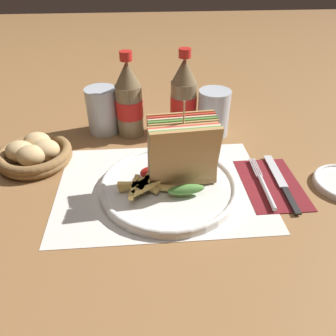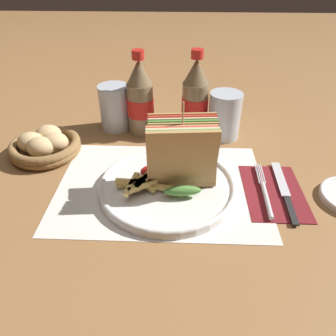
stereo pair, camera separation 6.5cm
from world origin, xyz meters
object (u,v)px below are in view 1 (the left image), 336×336
Objects in this scene: plate_main at (169,186)px; fork at (264,187)px; coke_bottle_near at (129,101)px; knife at (281,182)px; glass_far at (103,110)px; coke_bottle_far at (184,97)px; club_sandwich at (183,154)px; bread_basket at (35,154)px; glass_near at (213,116)px.

plate_main reaches higher than fork.
knife is at bearing -38.24° from coke_bottle_near.
knife is 0.47m from glass_far.
coke_bottle_far is (-0.17, 0.26, 0.08)m from knife.
coke_bottle_near is 1.00× the size of coke_bottle_far.
glass_far is (-0.17, 0.26, -0.02)m from club_sandwich.
plate_main is 1.70× the size of bread_basket.
coke_bottle_far is at bearing 159.46° from glass_near.
club_sandwich reaches higher than fork.
glass_near is 0.44m from bread_basket.
glass_near is at bearing 106.06° from fork.
coke_bottle_far is (0.03, 0.25, 0.01)m from club_sandwich.
club_sandwich is 1.00× the size of fork.
coke_bottle_far is (0.06, 0.25, 0.08)m from plate_main.
plate_main is 1.60× the size of club_sandwich.
coke_bottle_near reaches higher than fork.
plate_main is at bearing -23.25° from bread_basket.
glass_far is at bearing 142.71° from fork.
glass_far is at bearing 44.14° from bread_basket.
bread_basket is at bearing 159.39° from club_sandwich.
club_sandwich is at bearing -97.22° from coke_bottle_far.
knife is at bearing -2.06° from club_sandwich.
coke_bottle_far is 1.81× the size of glass_far.
club_sandwich is at bearing -20.61° from bread_basket.
fork reaches higher than knife.
club_sandwich is 0.26m from coke_bottle_near.
plate_main is 2.37× the size of glass_far.
coke_bottle_near reaches higher than glass_near.
glass_far reaches higher than knife.
coke_bottle_near reaches higher than plate_main.
club_sandwich is at bearing -66.16° from coke_bottle_near.
glass_near is (0.10, 0.22, -0.03)m from club_sandwich.
coke_bottle_far is 1.30× the size of bread_basket.
bread_basket is (-0.21, -0.12, -0.07)m from coke_bottle_near.
coke_bottle_far is 0.09m from glass_near.
bread_basket is (-0.52, 0.13, 0.02)m from knife.
bread_basket reaches higher than knife.
fork is (0.16, -0.02, -0.07)m from club_sandwich.
plate_main is at bearing -103.02° from coke_bottle_far.
plate_main is 0.19m from fork.
coke_bottle_near is at bearing 144.03° from knife.
plate_main is 0.27m from coke_bottle_far.
knife is 0.93× the size of coke_bottle_far.
coke_bottle_far is (-0.13, 0.27, 0.08)m from fork.
glass_far is 0.20m from bread_basket.
fork is at bearing -39.56° from glass_far.
club_sandwich reaches higher than knife.
coke_bottle_far is 0.38m from bread_basket.
knife is 1.69× the size of glass_near.
plate_main is at bearing -120.24° from glass_near.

